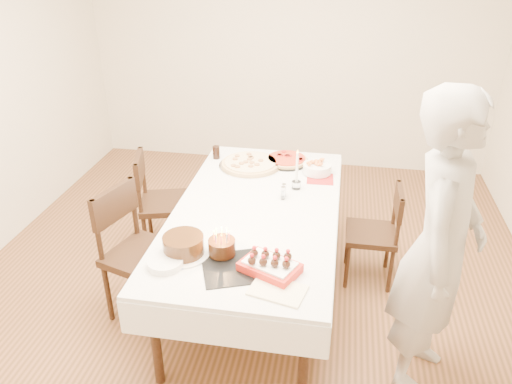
% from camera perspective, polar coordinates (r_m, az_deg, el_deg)
% --- Properties ---
extents(floor, '(5.00, 5.00, 0.00)m').
position_cam_1_polar(floor, '(3.98, -0.87, -11.05)').
color(floor, '#4F331B').
rests_on(floor, ground).
extents(wall_back, '(4.50, 0.04, 2.70)m').
position_cam_1_polar(wall_back, '(5.69, 3.92, 16.12)').
color(wall_back, beige).
rests_on(wall_back, floor).
extents(dining_table, '(1.52, 2.32, 0.75)m').
position_cam_1_polar(dining_table, '(3.72, 0.00, -6.96)').
color(dining_table, silver).
rests_on(dining_table, floor).
extents(chair_right_savory, '(0.42, 0.42, 0.82)m').
position_cam_1_polar(chair_right_savory, '(3.97, 13.00, -4.70)').
color(chair_right_savory, '#321C10').
rests_on(chair_right_savory, floor).
extents(chair_left_savory, '(0.57, 0.57, 0.90)m').
position_cam_1_polar(chair_left_savory, '(4.27, -10.19, -1.25)').
color(chair_left_savory, '#321C10').
rests_on(chair_left_savory, floor).
extents(chair_left_dessert, '(0.63, 0.63, 0.98)m').
position_cam_1_polar(chair_left_dessert, '(3.57, -12.69, -7.14)').
color(chair_left_dessert, '#321C10').
rests_on(chair_left_dessert, floor).
extents(person, '(0.63, 0.78, 1.86)m').
position_cam_1_polar(person, '(2.95, 20.18, -6.18)').
color(person, '#A8A49F').
rests_on(person, floor).
extents(pizza_white, '(0.62, 0.62, 0.04)m').
position_cam_1_polar(pizza_white, '(4.15, -0.64, 3.25)').
color(pizza_white, beige).
rests_on(pizza_white, dining_table).
extents(pizza_pepperoni, '(0.49, 0.49, 0.04)m').
position_cam_1_polar(pizza_pepperoni, '(4.23, 3.50, 3.69)').
color(pizza_pepperoni, red).
rests_on(pizza_pepperoni, dining_table).
extents(red_placemat, '(0.22, 0.22, 0.01)m').
position_cam_1_polar(red_placemat, '(3.97, 7.33, 1.49)').
color(red_placemat, '#B21E1E').
rests_on(red_placemat, dining_table).
extents(pasta_bowl, '(0.26, 0.26, 0.07)m').
position_cam_1_polar(pasta_bowl, '(4.04, 7.00, 2.70)').
color(pasta_bowl, white).
rests_on(pasta_bowl, dining_table).
extents(taper_candle, '(0.07, 0.07, 0.32)m').
position_cam_1_polar(taper_candle, '(3.73, 4.69, 2.60)').
color(taper_candle, white).
rests_on(taper_candle, dining_table).
extents(shaker_pair, '(0.11, 0.11, 0.10)m').
position_cam_1_polar(shaker_pair, '(3.63, 3.12, -0.11)').
color(shaker_pair, white).
rests_on(shaker_pair, dining_table).
extents(cola_glass, '(0.08, 0.08, 0.11)m').
position_cam_1_polar(cola_glass, '(4.29, -4.57, 4.54)').
color(cola_glass, black).
rests_on(cola_glass, dining_table).
extents(layer_cake, '(0.37, 0.37, 0.12)m').
position_cam_1_polar(layer_cake, '(3.04, -8.28, -6.06)').
color(layer_cake, '#371F0D').
rests_on(layer_cake, dining_table).
extents(cake_board, '(0.44, 0.44, 0.01)m').
position_cam_1_polar(cake_board, '(2.93, -2.70, -8.72)').
color(cake_board, black).
rests_on(cake_board, dining_table).
extents(birthday_cake, '(0.20, 0.20, 0.16)m').
position_cam_1_polar(birthday_cake, '(3.00, -3.95, -5.74)').
color(birthday_cake, '#371E0F').
rests_on(birthday_cake, dining_table).
extents(strawberry_box, '(0.39, 0.33, 0.08)m').
position_cam_1_polar(strawberry_box, '(2.88, 1.59, -8.42)').
color(strawberry_box, red).
rests_on(strawberry_box, dining_table).
extents(box_lid, '(0.34, 0.26, 0.02)m').
position_cam_1_polar(box_lid, '(2.77, 2.48, -11.25)').
color(box_lid, beige).
rests_on(box_lid, dining_table).
extents(plate_stack, '(0.28, 0.28, 0.04)m').
position_cam_1_polar(plate_stack, '(2.98, -10.33, -7.96)').
color(plate_stack, white).
rests_on(plate_stack, dining_table).
extents(china_plate, '(0.20, 0.20, 0.01)m').
position_cam_1_polar(china_plate, '(3.01, -9.32, -7.89)').
color(china_plate, white).
rests_on(china_plate, dining_table).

